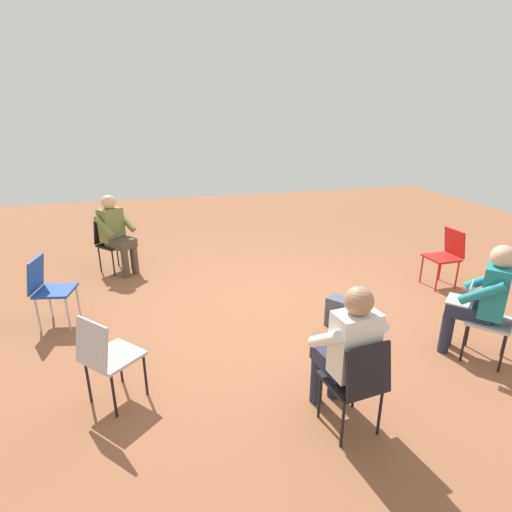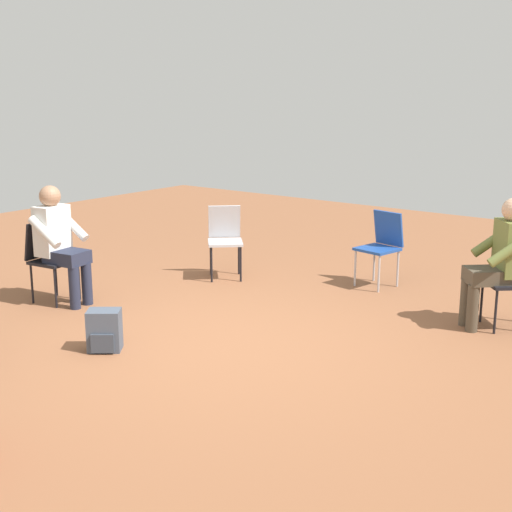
{
  "view_description": "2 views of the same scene",
  "coord_description": "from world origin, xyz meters",
  "px_view_note": "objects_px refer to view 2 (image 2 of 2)",
  "views": [
    {
      "loc": [
        4.61,
        -1.31,
        2.41
      ],
      "look_at": [
        -0.3,
        -0.04,
        0.59
      ],
      "focal_mm": 28.0,
      "sensor_mm": 36.0,
      "label": 1
    },
    {
      "loc": [
        -3.82,
        4.55,
        2.22
      ],
      "look_at": [
        -0.29,
        -0.07,
        0.84
      ],
      "focal_mm": 50.0,
      "sensor_mm": 36.0,
      "label": 2
    }
  ],
  "objects_px": {
    "chair_southeast": "(225,236)",
    "chair_east": "(49,255)",
    "chair_south": "(382,243)",
    "backpack_near_laptop_user": "(105,333)",
    "person_in_white": "(59,238)",
    "person_in_olive": "(500,256)"
  },
  "relations": [
    {
      "from": "chair_east",
      "to": "backpack_near_laptop_user",
      "type": "distance_m",
      "value": 1.75
    },
    {
      "from": "chair_east",
      "to": "person_in_white",
      "type": "relative_size",
      "value": 0.69
    },
    {
      "from": "chair_east",
      "to": "person_in_white",
      "type": "xyz_separation_m",
      "value": [
        -0.17,
        -0.02,
        0.2
      ]
    },
    {
      "from": "chair_south",
      "to": "person_in_white",
      "type": "xyz_separation_m",
      "value": [
        2.34,
        2.65,
        0.2
      ]
    },
    {
      "from": "chair_south",
      "to": "backpack_near_laptop_user",
      "type": "height_order",
      "value": "chair_south"
    },
    {
      "from": "person_in_olive",
      "to": "person_in_white",
      "type": "distance_m",
      "value": 4.38
    },
    {
      "from": "chair_southeast",
      "to": "chair_east",
      "type": "distance_m",
      "value": 2.06
    },
    {
      "from": "chair_southeast",
      "to": "chair_east",
      "type": "bearing_deg",
      "value": 23.47
    },
    {
      "from": "chair_southeast",
      "to": "chair_south",
      "type": "height_order",
      "value": "same"
    },
    {
      "from": "chair_south",
      "to": "person_in_white",
      "type": "distance_m",
      "value": 3.54
    },
    {
      "from": "chair_east",
      "to": "chair_south",
      "type": "distance_m",
      "value": 3.66
    },
    {
      "from": "chair_southeast",
      "to": "person_in_olive",
      "type": "height_order",
      "value": "person_in_olive"
    },
    {
      "from": "chair_east",
      "to": "chair_south",
      "type": "bearing_deg",
      "value": 129.72
    },
    {
      "from": "chair_south",
      "to": "person_in_white",
      "type": "bearing_deg",
      "value": 59.2
    },
    {
      "from": "chair_southeast",
      "to": "backpack_near_laptop_user",
      "type": "relative_size",
      "value": 2.36
    },
    {
      "from": "chair_southeast",
      "to": "chair_south",
      "type": "relative_size",
      "value": 1.0
    },
    {
      "from": "person_in_white",
      "to": "person_in_olive",
      "type": "bearing_deg",
      "value": 109.71
    },
    {
      "from": "chair_southeast",
      "to": "person_in_white",
      "type": "height_order",
      "value": "person_in_white"
    },
    {
      "from": "backpack_near_laptop_user",
      "to": "chair_south",
      "type": "bearing_deg",
      "value": -105.35
    },
    {
      "from": "chair_southeast",
      "to": "chair_east",
      "type": "height_order",
      "value": "same"
    },
    {
      "from": "chair_southeast",
      "to": "backpack_near_laptop_user",
      "type": "height_order",
      "value": "chair_southeast"
    },
    {
      "from": "chair_southeast",
      "to": "person_in_white",
      "type": "relative_size",
      "value": 0.69
    }
  ]
}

